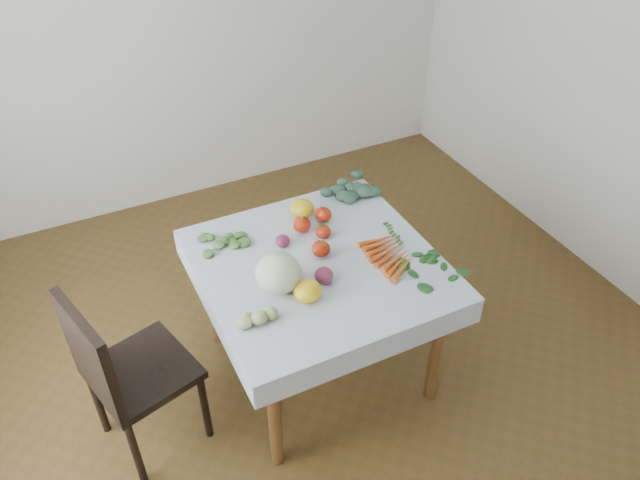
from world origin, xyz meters
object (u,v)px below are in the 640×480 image
object	(u,v)px
cabbage	(278,273)
carrot_bunch	(390,254)
heirloom_back	(302,208)
chair	(121,369)
table	(319,278)

from	to	relation	value
cabbage	carrot_bunch	xyz separation A→B (m)	(0.58, -0.03, -0.08)
heirloom_back	carrot_bunch	size ratio (longest dim) A/B	0.39
heirloom_back	carrot_bunch	bearing A→B (deg)	-64.53
cabbage	chair	bearing A→B (deg)	177.45
table	chair	size ratio (longest dim) A/B	1.04
table	carrot_bunch	bearing A→B (deg)	-18.38
chair	heirloom_back	size ratio (longest dim) A/B	7.45
cabbage	heirloom_back	bearing A→B (deg)	54.52
heirloom_back	carrot_bunch	distance (m)	0.56
heirloom_back	carrot_bunch	world-z (taller)	heirloom_back
heirloom_back	chair	bearing A→B (deg)	-158.09
table	chair	bearing A→B (deg)	-177.12
chair	carrot_bunch	distance (m)	1.36
table	heirloom_back	distance (m)	0.43
chair	heirloom_back	bearing A→B (deg)	21.91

